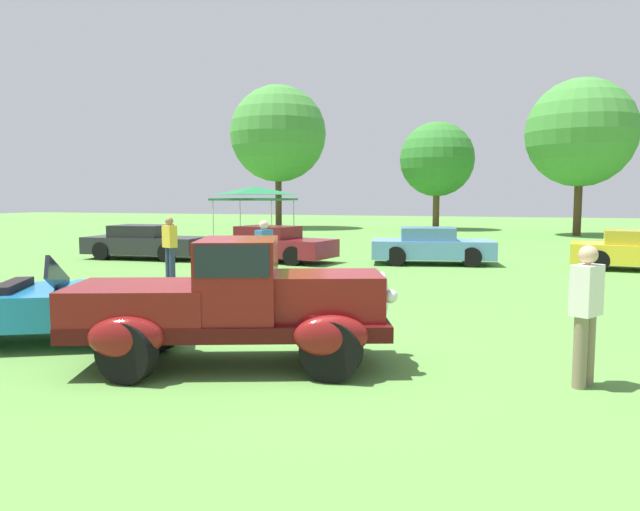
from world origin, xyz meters
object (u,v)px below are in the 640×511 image
at_px(canopy_tent_left_field, 255,193).
at_px(show_car_burgundy, 271,244).
at_px(show_car_yellow, 640,251).
at_px(feature_pickup_truck, 233,302).
at_px(spectator_far_side, 586,311).
at_px(spectator_by_row, 170,246).
at_px(show_car_skyblue, 431,246).
at_px(show_car_charcoal, 144,242).
at_px(spectator_near_truck, 264,253).
at_px(neighbor_convertible, 50,305).

bearing_deg(canopy_tent_left_field, show_car_burgundy, -62.37).
bearing_deg(show_car_yellow, show_car_burgundy, -175.14).
xyz_separation_m(feature_pickup_truck, spectator_far_side, (4.36, 0.45, 0.05)).
bearing_deg(spectator_by_row, show_car_skyblue, 41.75).
bearing_deg(feature_pickup_truck, show_car_charcoal, 128.48).
bearing_deg(feature_pickup_truck, show_car_skyblue, 85.40).
distance_m(show_car_skyblue, spectator_near_truck, 7.53).
bearing_deg(spectator_near_truck, show_car_burgundy, 110.78).
bearing_deg(show_car_yellow, show_car_charcoal, -174.24).
xyz_separation_m(neighbor_convertible, show_car_burgundy, (-1.06, 11.67, 0.02)).
height_order(spectator_by_row, spectator_far_side, same).
xyz_separation_m(spectator_near_truck, spectator_by_row, (-3.27, 1.15, 0.00)).
distance_m(neighbor_convertible, spectator_by_row, 7.09).
bearing_deg(show_car_yellow, show_car_skyblue, -178.31).
relative_size(show_car_skyblue, spectator_far_side, 2.50).
height_order(show_car_yellow, spectator_near_truck, spectator_near_truck).
relative_size(show_car_burgundy, show_car_yellow, 1.13).
relative_size(show_car_skyblue, canopy_tent_left_field, 1.30).
relative_size(feature_pickup_truck, spectator_near_truck, 2.60).
bearing_deg(spectator_far_side, show_car_charcoal, 140.82).
relative_size(neighbor_convertible, canopy_tent_left_field, 1.41).
height_order(feature_pickup_truck, neighbor_convertible, feature_pickup_truck).
xyz_separation_m(neighbor_convertible, spectator_by_row, (-2.04, 6.78, 0.33)).
xyz_separation_m(feature_pickup_truck, spectator_by_row, (-5.35, 7.12, 0.05)).
relative_size(neighbor_convertible, show_car_burgundy, 0.99).
relative_size(show_car_burgundy, canopy_tent_left_field, 1.43).
distance_m(neighbor_convertible, show_car_burgundy, 11.72).
bearing_deg(show_car_burgundy, feature_pickup_truck, -70.00).
xyz_separation_m(show_car_burgundy, spectator_by_row, (-0.98, -4.89, 0.31)).
distance_m(neighbor_convertible, spectator_far_side, 7.68).
distance_m(show_car_yellow, spectator_by_row, 13.95).
height_order(feature_pickup_truck, show_car_charcoal, feature_pickup_truck).
bearing_deg(show_car_charcoal, spectator_far_side, -39.18).
bearing_deg(show_car_skyblue, feature_pickup_truck, -94.60).
height_order(feature_pickup_truck, show_car_burgundy, feature_pickup_truck).
height_order(neighbor_convertible, show_car_yellow, neighbor_convertible).
relative_size(neighbor_convertible, show_car_skyblue, 1.08).
relative_size(feature_pickup_truck, show_car_charcoal, 1.01).
bearing_deg(neighbor_convertible, canopy_tent_left_field, 104.43).
bearing_deg(spectator_near_truck, spectator_by_row, 160.69).
relative_size(spectator_far_side, canopy_tent_left_field, 0.52).
bearing_deg(show_car_skyblue, neighbor_convertible, -109.21).
xyz_separation_m(show_car_charcoal, canopy_tent_left_field, (0.83, 7.97, 1.82)).
height_order(spectator_by_row, canopy_tent_left_field, canopy_tent_left_field).
relative_size(feature_pickup_truck, show_car_burgundy, 0.95).
bearing_deg(show_car_charcoal, show_car_skyblue, 8.27).
relative_size(show_car_skyblue, show_car_yellow, 1.03).
bearing_deg(show_car_burgundy, spectator_far_side, -52.95).
distance_m(show_car_skyblue, spectator_by_row, 8.56).
bearing_deg(feature_pickup_truck, canopy_tent_left_field, 112.99).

